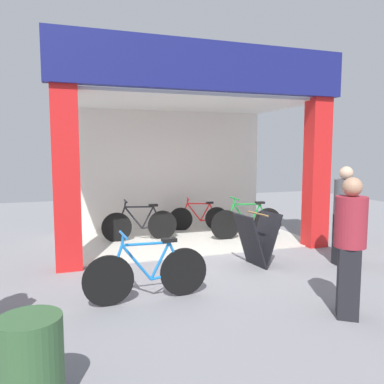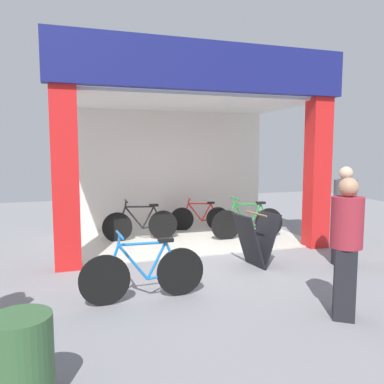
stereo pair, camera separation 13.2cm
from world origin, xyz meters
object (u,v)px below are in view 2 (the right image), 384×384
Objects in this scene: pedestrian_1 at (346,245)px; trash_bin at (21,362)px; pedestrian_0 at (345,215)px; bicycle_inside_0 at (141,224)px; bicycle_inside_1 at (248,222)px; bicycle_inside_2 at (200,218)px; bicycle_parked_0 at (144,273)px; sandwich_board_sign at (256,240)px.

trash_bin is at bearing -170.14° from pedestrian_1.
bicycle_inside_0 is at bearing 134.93° from pedestrian_0.
trash_bin is at bearing -132.04° from bicycle_inside_1.
bicycle_inside_0 is at bearing -159.29° from bicycle_inside_2.
bicycle_inside_2 is 0.84× the size of pedestrian_0.
bicycle_parked_0 is 2.30m from trash_bin.
sandwich_board_sign is at bearing -58.17° from bicycle_inside_0.
sandwich_board_sign is 1.57m from pedestrian_0.
bicycle_inside_1 is 4.09m from bicycle_parked_0.
pedestrian_0 is (2.98, -2.98, 0.54)m from bicycle_inside_0.
bicycle_inside_1 is at bearing -13.69° from bicycle_inside_0.
trash_bin is at bearing -154.69° from pedestrian_0.
pedestrian_1 is at bearing 9.86° from trash_bin.
bicycle_inside_2 reaches higher than trash_bin.
pedestrian_1 reaches higher than bicycle_inside_1.
bicycle_inside_1 is 1.39m from bicycle_inside_2.
bicycle_inside_2 is at bearing 88.91° from sandwich_board_sign.
bicycle_inside_0 is 1.78× the size of sandwich_board_sign.
bicycle_parked_0 is 2.33m from sandwich_board_sign.
sandwich_board_sign is at bearing -91.09° from bicycle_inside_2.
pedestrian_1 is (1.60, -4.69, 0.52)m from bicycle_inside_0.
trash_bin is (-4.26, -4.73, -0.01)m from bicycle_inside_1.
bicycle_inside_2 is 0.86× the size of pedestrian_1.
bicycle_inside_0 is 0.98× the size of bicycle_parked_0.
bicycle_inside_0 is 3.47m from bicycle_parked_0.
pedestrian_0 is (1.43, -0.49, 0.44)m from sandwich_board_sign.
bicycle_parked_0 is (-2.20, -4.03, 0.05)m from bicycle_inside_2.
bicycle_parked_0 reaches higher than trash_bin.
pedestrian_1 reaches higher than bicycle_inside_2.
bicycle_inside_2 is at bearing 59.16° from trash_bin.
sandwich_board_sign reaches higher than bicycle_inside_0.
bicycle_inside_2 is 0.86× the size of bicycle_parked_0.
pedestrian_1 is (-0.01, -5.30, 0.56)m from bicycle_inside_2.
sandwich_board_sign is (-0.06, -3.11, 0.14)m from bicycle_inside_2.
bicycle_inside_2 is (1.61, 0.61, -0.04)m from bicycle_inside_0.
pedestrian_0 reaches higher than trash_bin.
bicycle_inside_2 is 1.56× the size of sandwich_board_sign.
bicycle_inside_2 is (-0.74, 1.18, -0.05)m from bicycle_inside_1.
bicycle_inside_1 is at bearing 104.67° from pedestrian_0.
bicycle_inside_0 is 2.41m from bicycle_inside_1.
pedestrian_1 is 2.26× the size of trash_bin.
bicycle_inside_1 is 1.02× the size of bicycle_parked_0.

